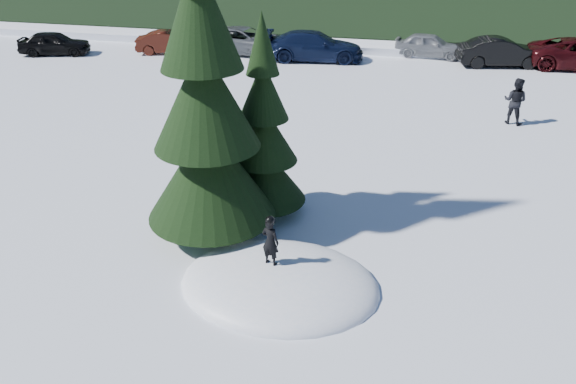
% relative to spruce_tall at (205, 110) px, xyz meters
% --- Properties ---
extents(ground, '(200.00, 200.00, 0.00)m').
position_rel_spruce_tall_xyz_m(ground, '(2.20, -1.80, -3.32)').
color(ground, white).
rests_on(ground, ground).
extents(snow_mound, '(4.48, 3.52, 0.96)m').
position_rel_spruce_tall_xyz_m(snow_mound, '(2.20, -1.80, -3.32)').
color(snow_mound, white).
rests_on(snow_mound, ground).
extents(spruce_tall, '(3.20, 3.20, 8.60)m').
position_rel_spruce_tall_xyz_m(spruce_tall, '(0.00, 0.00, 0.00)').
color(spruce_tall, black).
rests_on(spruce_tall, ground).
extents(spruce_short, '(2.20, 2.20, 5.37)m').
position_rel_spruce_tall_xyz_m(spruce_short, '(1.00, 1.40, -1.22)').
color(spruce_short, black).
rests_on(spruce_short, ground).
extents(child_skier, '(0.47, 0.37, 1.12)m').
position_rel_spruce_tall_xyz_m(child_skier, '(1.97, -1.69, -2.28)').
color(child_skier, black).
rests_on(child_skier, snow_mound).
extents(adult_0, '(1.06, 0.96, 1.79)m').
position_rel_spruce_tall_xyz_m(adult_0, '(8.42, 10.40, -2.43)').
color(adult_0, black).
rests_on(adult_0, ground).
extents(car_0, '(4.11, 2.53, 1.31)m').
position_rel_spruce_tall_xyz_m(car_0, '(-15.41, 16.34, -2.67)').
color(car_0, black).
rests_on(car_0, ground).
extents(car_1, '(3.97, 2.31, 1.24)m').
position_rel_spruce_tall_xyz_m(car_1, '(-9.22, 18.16, -2.70)').
color(car_1, '#39120A').
rests_on(car_1, ground).
extents(car_2, '(5.43, 2.91, 1.45)m').
position_rel_spruce_tall_xyz_m(car_2, '(-5.06, 19.06, -2.59)').
color(car_2, '#53575B').
rests_on(car_2, ground).
extents(car_3, '(5.56, 2.86, 1.54)m').
position_rel_spruce_tall_xyz_m(car_3, '(-0.93, 18.43, -2.55)').
color(car_3, black).
rests_on(car_3, ground).
extents(car_4, '(3.97, 1.95, 1.30)m').
position_rel_spruce_tall_xyz_m(car_4, '(5.16, 20.63, -2.67)').
color(car_4, gray).
rests_on(car_4, ground).
extents(car_5, '(4.66, 2.38, 1.47)m').
position_rel_spruce_tall_xyz_m(car_5, '(8.80, 19.43, -2.59)').
color(car_5, black).
rests_on(car_5, ground).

